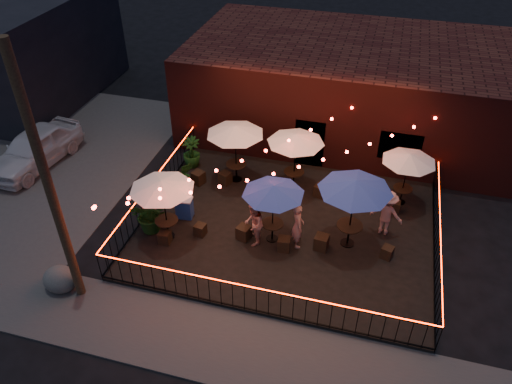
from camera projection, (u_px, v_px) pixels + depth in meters
ground at (273, 268)px, 16.15m from camera, size 110.00×110.00×0.00m
patio at (286, 227)px, 17.65m from camera, size 10.00×8.00×0.15m
sidewalk at (244, 350)px, 13.63m from camera, size 18.00×2.50×0.05m
parking_lot at (29, 151)px, 21.79m from camera, size 11.00×12.00×0.02m
brick_building at (349, 87)px, 22.44m from camera, size 14.00×8.00×4.00m
utility_pole at (49, 189)px, 12.90m from camera, size 0.26×0.26×8.00m
fence_front at (256, 300)px, 14.21m from camera, size 10.00×0.04×1.04m
fence_left at (155, 191)px, 18.36m from camera, size 0.04×8.00×1.04m
fence_right at (437, 241)px, 16.23m from camera, size 0.04×8.00×1.04m
festoon_lights at (257, 171)px, 16.17m from camera, size 10.02×8.72×1.32m
cafe_table_0 at (162, 186)px, 15.87m from camera, size 2.37×2.37×2.36m
cafe_table_1 at (235, 131)px, 18.53m from camera, size 2.45×2.45×2.43m
cafe_table_2 at (273, 191)px, 15.82m from camera, size 2.63×2.63×2.26m
cafe_table_3 at (296, 139)px, 18.17m from camera, size 2.25×2.25×2.36m
cafe_table_4 at (356, 186)px, 15.44m from camera, size 2.38×2.38×2.62m
cafe_table_5 at (409, 159)px, 17.51m from camera, size 2.51×2.51×2.14m
bistro_chair_0 at (165, 237)px, 16.79m from camera, size 0.40×0.40×0.45m
bistro_chair_1 at (200, 230)px, 17.12m from camera, size 0.40×0.40×0.42m
bistro_chair_2 at (198, 178)px, 19.53m from camera, size 0.54×0.54×0.50m
bistro_chair_3 at (225, 178)px, 19.52m from camera, size 0.53×0.53×0.49m
bistro_chair_4 at (244, 232)px, 16.94m from camera, size 0.53×0.53×0.50m
bistro_chair_5 at (284, 244)px, 16.51m from camera, size 0.43×0.43×0.47m
bistro_chair_6 at (275, 188)px, 19.01m from camera, size 0.40×0.40×0.47m
bistro_chair_7 at (320, 191)px, 18.87m from camera, size 0.50×0.50×0.47m
bistro_chair_8 at (321, 242)px, 16.54m from camera, size 0.49×0.49×0.51m
bistro_chair_9 at (387, 252)px, 16.23m from camera, size 0.44×0.44×0.42m
bistro_chair_10 at (379, 197)px, 18.58m from camera, size 0.50×0.50×0.46m
bistro_chair_11 at (395, 206)px, 18.13m from camera, size 0.38×0.38×0.44m
patron_a at (298, 225)px, 16.34m from camera, size 0.60×0.71×1.67m
patron_b at (254, 224)px, 16.43m from camera, size 0.74×0.89×1.64m
patron_c at (387, 213)px, 16.83m from camera, size 1.21×0.85×1.70m
potted_shrub_a at (151, 214)px, 17.03m from camera, size 1.51×1.39×1.41m
potted_shrub_b at (185, 175)px, 18.97m from camera, size 0.87×0.80×1.28m
potted_shrub_c at (191, 152)px, 20.28m from camera, size 0.79×0.79×1.30m
cooler at (184, 208)px, 17.77m from camera, size 0.65×0.49×0.80m
boulder at (60, 279)px, 15.25m from camera, size 1.02×0.89×0.76m
car_white at (35, 148)px, 20.57m from camera, size 2.35×4.67×1.52m
car_silver at (37, 101)px, 23.99m from camera, size 2.49×4.97×1.56m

